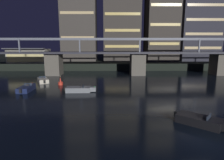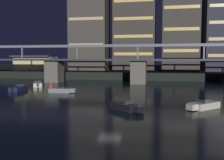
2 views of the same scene
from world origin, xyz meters
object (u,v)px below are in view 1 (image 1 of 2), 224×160
at_px(tower_central, 162,17).
at_px(tower_east_tall, 197,28).
at_px(river_bridge, 138,59).
at_px(tower_west_low, 78,2).
at_px(speedboat_mid_left, 80,89).
at_px(speedboat_mid_center, 43,80).
at_px(channel_buoy, 61,82).
at_px(tower_west_tall, 121,24).
at_px(speedboat_near_center, 27,88).
at_px(waterfront_pavilion, 29,56).
at_px(speedboat_mid_right, 201,121).

relative_size(tower_central, tower_east_tall, 1.28).
xyz_separation_m(river_bridge, tower_west_low, (-18.25, 20.97, 18.65)).
relative_size(tower_east_tall, speedboat_mid_left, 4.64).
relative_size(speedboat_mid_center, channel_buoy, 2.80).
distance_m(tower_west_tall, speedboat_near_center, 45.60).
relative_size(river_bridge, waterfront_pavilion, 7.50).
xyz_separation_m(tower_west_low, speedboat_mid_left, (6.04, -39.76, -22.33)).
bearing_deg(tower_central, speedboat_mid_left, -121.82).
bearing_deg(tower_west_tall, tower_central, -11.94).
bearing_deg(tower_central, speedboat_near_center, -131.53).
distance_m(tower_west_low, speedboat_mid_left, 46.00).
xyz_separation_m(tower_west_tall, waterfront_pavilion, (-30.13, -9.24, -10.96)).
bearing_deg(tower_west_low, waterfront_pavilion, -148.72).
xyz_separation_m(river_bridge, speedboat_mid_right, (1.27, -32.06, -3.68)).
bearing_deg(tower_east_tall, tower_west_low, -178.98).
bearing_deg(speedboat_mid_center, tower_west_tall, 59.78).
distance_m(tower_central, speedboat_mid_center, 46.12).
relative_size(river_bridge, tower_west_tall, 3.48).
bearing_deg(speedboat_near_center, tower_central, 48.47).
bearing_deg(tower_west_low, speedboat_mid_center, -95.54).
bearing_deg(speedboat_mid_center, river_bridge, 25.55).
height_order(tower_east_tall, channel_buoy, tower_east_tall).
xyz_separation_m(waterfront_pavilion, speedboat_mid_left, (20.95, -30.70, -4.02)).
bearing_deg(speedboat_mid_center, tower_central, 41.56).
relative_size(tower_west_low, speedboat_mid_center, 8.40).
xyz_separation_m(river_bridge, speedboat_near_center, (-21.22, -17.88, -3.68)).
xyz_separation_m(tower_east_tall, speedboat_mid_right, (-23.72, -53.80, -13.71)).
bearing_deg(tower_east_tall, tower_central, -166.16).
bearing_deg(speedboat_near_center, speedboat_mid_center, 90.36).
height_order(tower_west_low, waterfront_pavilion, tower_west_low).
height_order(tower_central, tower_east_tall, tower_central).
bearing_deg(speedboat_near_center, channel_buoy, 47.32).
height_order(river_bridge, tower_east_tall, tower_east_tall).
xyz_separation_m(tower_west_low, tower_west_tall, (15.22, 0.18, -7.35)).
xyz_separation_m(tower_east_tall, speedboat_near_center, (-46.21, -39.62, -13.71)).
height_order(river_bridge, tower_central, tower_central).
distance_m(tower_central, tower_east_tall, 15.05).
relative_size(river_bridge, speedboat_mid_right, 20.44).
distance_m(river_bridge, speedboat_mid_right, 32.30).
bearing_deg(speedboat_mid_left, tower_west_tall, 77.06).
height_order(tower_central, waterfront_pavilion, tower_central).
height_order(tower_west_tall, speedboat_mid_center, tower_west_tall).
bearing_deg(tower_west_low, speedboat_mid_right, -69.80).
xyz_separation_m(waterfront_pavilion, speedboat_mid_right, (34.43, -43.98, -4.02)).
relative_size(tower_west_tall, channel_buoy, 15.17).
xyz_separation_m(waterfront_pavilion, speedboat_near_center, (11.94, -29.79, -4.02)).
height_order(tower_west_low, channel_buoy, tower_west_low).
bearing_deg(channel_buoy, tower_east_tall, 39.81).
bearing_deg(tower_central, channel_buoy, -131.35).
xyz_separation_m(speedboat_near_center, speedboat_mid_left, (9.01, -0.91, 0.00)).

